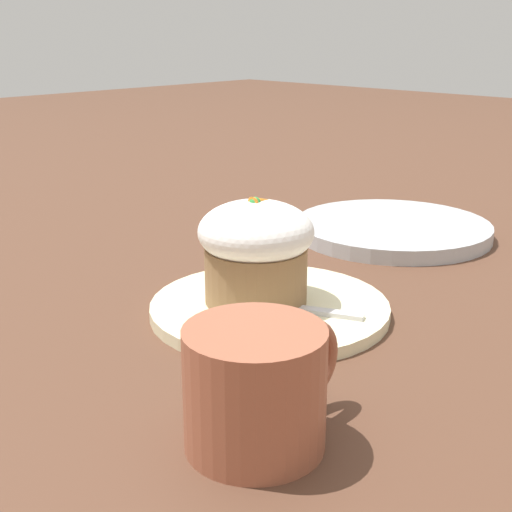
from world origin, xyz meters
TOP-DOWN VIEW (x-y plane):
  - ground_plane at (0.00, 0.00)m, footprint 4.00×4.00m
  - dessert_plate at (0.00, 0.00)m, footprint 0.21×0.21m
  - carrot_cake at (-0.01, 0.01)m, footprint 0.10×0.10m
  - spoon at (-0.01, -0.01)m, footprint 0.06×0.11m
  - coffee_cup at (-0.15, -0.13)m, footprint 0.12×0.09m
  - side_plate at (0.28, 0.06)m, footprint 0.23×0.23m

SIDE VIEW (x-z plane):
  - ground_plane at x=0.00m, z-range 0.00..0.00m
  - dessert_plate at x=0.00m, z-range 0.00..0.01m
  - side_plate at x=0.28m, z-range 0.00..0.02m
  - spoon at x=-0.01m, z-range 0.01..0.02m
  - coffee_cup at x=-0.15m, z-range 0.00..0.08m
  - carrot_cake at x=-0.01m, z-range 0.01..0.11m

